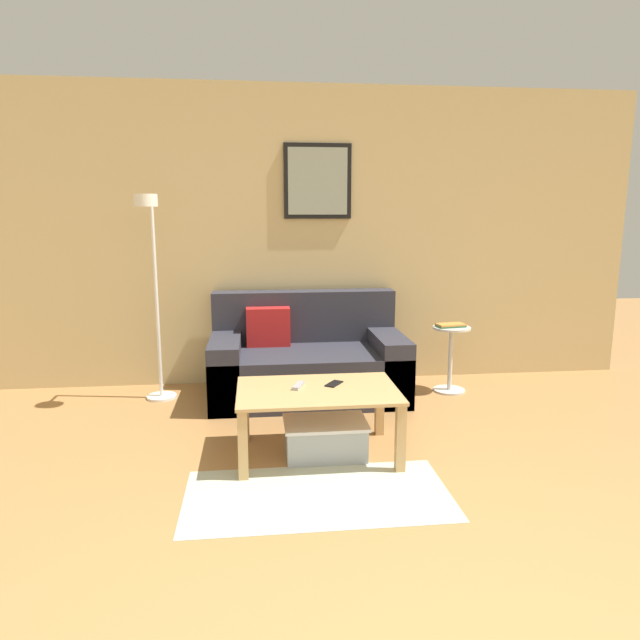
{
  "coord_description": "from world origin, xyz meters",
  "views": [
    {
      "loc": [
        -0.58,
        -1.23,
        1.5
      ],
      "look_at": [
        -0.19,
        2.16,
        0.85
      ],
      "focal_mm": 32.0,
      "sensor_mm": 36.0,
      "label": 1
    }
  ],
  "objects_px": {
    "couch": "(306,362)",
    "side_table": "(451,353)",
    "remote_control": "(298,386)",
    "storage_bin": "(325,438)",
    "cell_phone": "(334,384)",
    "book_stack": "(451,325)",
    "coffee_table": "(318,400)",
    "floor_lamp": "(152,272)"
  },
  "relations": [
    {
      "from": "storage_bin",
      "to": "cell_phone",
      "type": "distance_m",
      "value": 0.34
    },
    {
      "from": "floor_lamp",
      "to": "couch",
      "type": "bearing_deg",
      "value": 3.13
    },
    {
      "from": "couch",
      "to": "side_table",
      "type": "bearing_deg",
      "value": -1.67
    },
    {
      "from": "couch",
      "to": "storage_bin",
      "type": "height_order",
      "value": "couch"
    },
    {
      "from": "couch",
      "to": "floor_lamp",
      "type": "relative_size",
      "value": 0.96
    },
    {
      "from": "floor_lamp",
      "to": "book_stack",
      "type": "bearing_deg",
      "value": 0.78
    },
    {
      "from": "coffee_table",
      "to": "storage_bin",
      "type": "bearing_deg",
      "value": -25.01
    },
    {
      "from": "floor_lamp",
      "to": "book_stack",
      "type": "relative_size",
      "value": 6.69
    },
    {
      "from": "couch",
      "to": "coffee_table",
      "type": "xyz_separation_m",
      "value": [
        -0.04,
        -1.19,
        0.08
      ]
    },
    {
      "from": "remote_control",
      "to": "couch",
      "type": "bearing_deg",
      "value": 103.78
    },
    {
      "from": "remote_control",
      "to": "storage_bin",
      "type": "bearing_deg",
      "value": -2.92
    },
    {
      "from": "storage_bin",
      "to": "book_stack",
      "type": "distance_m",
      "value": 1.74
    },
    {
      "from": "couch",
      "to": "storage_bin",
      "type": "bearing_deg",
      "value": -89.61
    },
    {
      "from": "side_table",
      "to": "floor_lamp",
      "type": "bearing_deg",
      "value": -179.3
    },
    {
      "from": "side_table",
      "to": "remote_control",
      "type": "relative_size",
      "value": 3.71
    },
    {
      "from": "storage_bin",
      "to": "floor_lamp",
      "type": "relative_size",
      "value": 0.31
    },
    {
      "from": "book_stack",
      "to": "remote_control",
      "type": "xyz_separation_m",
      "value": [
        -1.36,
        -1.11,
        -0.13
      ]
    },
    {
      "from": "book_stack",
      "to": "floor_lamp",
      "type": "bearing_deg",
      "value": -179.22
    },
    {
      "from": "storage_bin",
      "to": "coffee_table",
      "type": "bearing_deg",
      "value": 154.99
    },
    {
      "from": "couch",
      "to": "floor_lamp",
      "type": "bearing_deg",
      "value": -176.87
    },
    {
      "from": "couch",
      "to": "cell_phone",
      "type": "height_order",
      "value": "couch"
    },
    {
      "from": "side_table",
      "to": "storage_bin",
      "type": "bearing_deg",
      "value": -135.66
    },
    {
      "from": "book_stack",
      "to": "couch",
      "type": "bearing_deg",
      "value": 178.46
    },
    {
      "from": "storage_bin",
      "to": "side_table",
      "type": "xyz_separation_m",
      "value": [
        1.21,
        1.18,
        0.22
      ]
    },
    {
      "from": "floor_lamp",
      "to": "remote_control",
      "type": "bearing_deg",
      "value": -46.12
    },
    {
      "from": "floor_lamp",
      "to": "remote_control",
      "type": "height_order",
      "value": "floor_lamp"
    },
    {
      "from": "floor_lamp",
      "to": "cell_phone",
      "type": "relative_size",
      "value": 11.62
    },
    {
      "from": "book_stack",
      "to": "remote_control",
      "type": "distance_m",
      "value": 1.76
    },
    {
      "from": "couch",
      "to": "side_table",
      "type": "distance_m",
      "value": 1.22
    },
    {
      "from": "couch",
      "to": "remote_control",
      "type": "height_order",
      "value": "couch"
    },
    {
      "from": "cell_phone",
      "to": "book_stack",
      "type": "bearing_deg",
      "value": 77.86
    },
    {
      "from": "storage_bin",
      "to": "floor_lamp",
      "type": "distance_m",
      "value": 1.9
    },
    {
      "from": "floor_lamp",
      "to": "book_stack",
      "type": "height_order",
      "value": "floor_lamp"
    },
    {
      "from": "coffee_table",
      "to": "cell_phone",
      "type": "relative_size",
      "value": 7.04
    },
    {
      "from": "floor_lamp",
      "to": "storage_bin",
      "type": "bearing_deg",
      "value": -43.86
    },
    {
      "from": "storage_bin",
      "to": "remote_control",
      "type": "height_order",
      "value": "remote_control"
    },
    {
      "from": "storage_bin",
      "to": "book_stack",
      "type": "relative_size",
      "value": 2.1
    },
    {
      "from": "coffee_table",
      "to": "side_table",
      "type": "distance_m",
      "value": 1.71
    },
    {
      "from": "couch",
      "to": "storage_bin",
      "type": "xyz_separation_m",
      "value": [
        0.01,
        -1.21,
        -0.17
      ]
    },
    {
      "from": "coffee_table",
      "to": "remote_control",
      "type": "height_order",
      "value": "remote_control"
    },
    {
      "from": "coffee_table",
      "to": "side_table",
      "type": "xyz_separation_m",
      "value": [
        1.25,
        1.16,
        -0.03
      ]
    },
    {
      "from": "side_table",
      "to": "cell_phone",
      "type": "height_order",
      "value": "side_table"
    }
  ]
}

